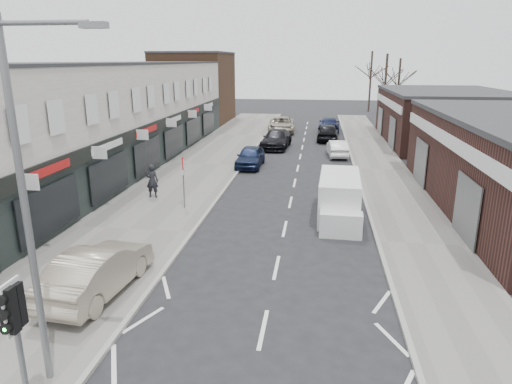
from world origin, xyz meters
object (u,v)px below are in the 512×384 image
(pedestrian, at_px, (152,181))
(parked_car_right_a, at_px, (337,148))
(sedan_on_pavement, at_px, (98,270))
(parked_car_right_b, at_px, (328,132))
(white_van, at_px, (339,199))
(parked_car_left_c, at_px, (281,125))
(parked_car_left_a, at_px, (250,157))
(parked_car_right_c, at_px, (329,125))
(warning_sign, at_px, (184,167))
(street_lamp, at_px, (31,193))
(parked_car_left_b, at_px, (276,139))
(traffic_light, at_px, (14,319))

(pedestrian, bearing_deg, parked_car_right_a, -131.02)
(sedan_on_pavement, height_order, parked_car_right_b, sedan_on_pavement)
(white_van, xyz_separation_m, sedan_on_pavement, (-7.83, -8.63, -0.08))
(pedestrian, distance_m, parked_car_left_c, 25.22)
(parked_car_left_a, bearing_deg, sedan_on_pavement, -94.99)
(parked_car_right_a, relative_size, parked_car_right_b, 0.82)
(parked_car_left_a, distance_m, parked_car_left_c, 16.26)
(parked_car_left_a, height_order, parked_car_right_c, parked_car_right_c)
(warning_sign, distance_m, white_van, 7.69)
(street_lamp, height_order, parked_car_right_c, street_lamp)
(warning_sign, bearing_deg, parked_car_right_c, 74.41)
(parked_car_left_c, xyz_separation_m, parked_car_right_a, (5.35, -11.78, -0.15))
(parked_car_left_a, bearing_deg, street_lamp, -91.72)
(sedan_on_pavement, xyz_separation_m, parked_car_left_b, (3.20, 26.26, -0.11))
(parked_car_left_c, distance_m, parked_car_right_a, 12.94)
(white_van, bearing_deg, parked_car_left_a, 121.68)
(warning_sign, height_order, parked_car_left_c, warning_sign)
(parked_car_left_b, bearing_deg, street_lamp, -90.68)
(parked_car_left_b, height_order, parked_car_right_c, parked_car_left_b)
(warning_sign, distance_m, parked_car_right_b, 23.03)
(street_lamp, bearing_deg, parked_car_right_a, 74.87)
(warning_sign, bearing_deg, parked_car_left_a, 79.82)
(parked_car_right_a, height_order, parked_car_right_c, parked_car_right_c)
(parked_car_right_c, bearing_deg, traffic_light, 82.77)
(sedan_on_pavement, height_order, pedestrian, pedestrian)
(sedan_on_pavement, relative_size, parked_car_right_a, 1.19)
(parked_car_left_b, distance_m, parked_car_left_c, 8.83)
(white_van, xyz_separation_m, parked_car_left_b, (-4.62, 17.62, -0.19))
(street_lamp, relative_size, parked_car_right_a, 2.05)
(street_lamp, bearing_deg, parked_car_left_a, 87.08)
(parked_car_left_a, relative_size, parked_car_right_b, 0.89)
(warning_sign, relative_size, white_van, 0.51)
(parked_car_right_a, bearing_deg, parked_car_left_b, -34.65)
(street_lamp, bearing_deg, parked_car_left_b, 85.60)
(parked_car_right_b, bearing_deg, sedan_on_pavement, 77.84)
(traffic_light, relative_size, street_lamp, 0.39)
(traffic_light, height_order, warning_sign, traffic_light)
(parked_car_right_b, bearing_deg, parked_car_right_a, 96.87)
(warning_sign, bearing_deg, parked_car_left_b, 80.37)
(parked_car_left_a, relative_size, parked_car_right_c, 0.81)
(traffic_light, distance_m, parked_car_left_b, 31.57)
(traffic_light, xyz_separation_m, parked_car_right_c, (6.83, 41.20, -1.65))
(white_van, xyz_separation_m, parked_car_left_c, (-4.92, 26.45, -0.17))
(street_lamp, height_order, warning_sign, street_lamp)
(white_van, bearing_deg, traffic_light, -114.14)
(traffic_light, distance_m, parked_car_right_b, 36.44)
(parked_car_left_c, distance_m, parked_car_right_b, 6.49)
(street_lamp, bearing_deg, warning_sign, 92.84)
(warning_sign, bearing_deg, street_lamp, -87.16)
(warning_sign, height_order, parked_car_right_c, warning_sign)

